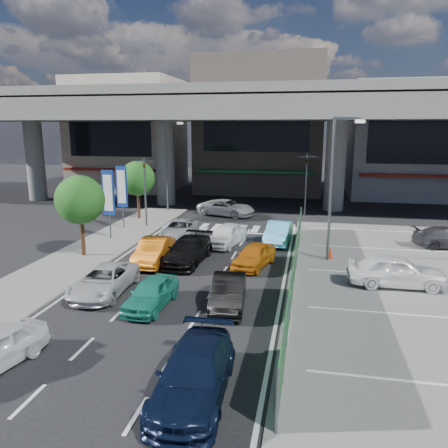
% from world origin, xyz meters
% --- Properties ---
extents(ground, '(120.00, 120.00, 0.00)m').
position_xyz_m(ground, '(0.00, 0.00, 0.00)').
color(ground, black).
rests_on(ground, ground).
extents(parking_lot, '(12.00, 28.00, 0.06)m').
position_xyz_m(parking_lot, '(11.00, 2.00, 0.03)').
color(parking_lot, slate).
rests_on(parking_lot, ground).
extents(sidewalk_left, '(4.00, 30.00, 0.12)m').
position_xyz_m(sidewalk_left, '(-7.00, 4.00, 0.06)').
color(sidewalk_left, slate).
rests_on(sidewalk_left, ground).
extents(fence_run, '(0.16, 22.00, 1.80)m').
position_xyz_m(fence_run, '(5.30, 1.00, 0.90)').
color(fence_run, '#1B4F24').
rests_on(fence_run, ground).
extents(expressway, '(64.00, 14.00, 10.75)m').
position_xyz_m(expressway, '(0.00, 22.00, 8.76)').
color(expressway, slate).
rests_on(expressway, ground).
extents(building_west, '(12.00, 10.90, 13.00)m').
position_xyz_m(building_west, '(-16.00, 31.97, 6.49)').
color(building_west, gray).
rests_on(building_west, ground).
extents(building_center, '(14.00, 10.90, 15.00)m').
position_xyz_m(building_center, '(0.00, 32.97, 7.49)').
color(building_center, gray).
rests_on(building_center, ground).
extents(building_east, '(12.00, 10.90, 12.00)m').
position_xyz_m(building_east, '(16.00, 31.97, 5.99)').
color(building_east, gray).
rests_on(building_east, ground).
extents(traffic_light_left, '(1.60, 1.24, 5.20)m').
position_xyz_m(traffic_light_left, '(-6.20, 12.00, 3.94)').
color(traffic_light_left, '#595B60').
rests_on(traffic_light_left, ground).
extents(traffic_light_right, '(1.60, 1.24, 5.20)m').
position_xyz_m(traffic_light_right, '(5.50, 19.00, 3.94)').
color(traffic_light_right, '#595B60').
rests_on(traffic_light_right, ground).
extents(street_lamp_right, '(1.65, 0.22, 8.00)m').
position_xyz_m(street_lamp_right, '(7.17, 6.00, 4.77)').
color(street_lamp_right, '#595B60').
rests_on(street_lamp_right, ground).
extents(street_lamp_left, '(1.65, 0.22, 8.00)m').
position_xyz_m(street_lamp_left, '(-6.33, 18.00, 4.77)').
color(street_lamp_left, '#595B60').
rests_on(street_lamp_left, ground).
extents(signboard_near, '(0.80, 0.14, 4.70)m').
position_xyz_m(signboard_near, '(-7.20, 7.99, 3.06)').
color(signboard_near, '#595B60').
rests_on(signboard_near, ground).
extents(signboard_far, '(0.80, 0.14, 4.70)m').
position_xyz_m(signboard_far, '(-7.60, 10.99, 3.06)').
color(signboard_far, '#595B60').
rests_on(signboard_far, ground).
extents(tree_near, '(2.80, 2.80, 4.80)m').
position_xyz_m(tree_near, '(-7.00, 4.00, 3.39)').
color(tree_near, '#382314').
rests_on(tree_near, ground).
extents(tree_far, '(2.80, 2.80, 4.80)m').
position_xyz_m(tree_far, '(-7.80, 14.50, 3.39)').
color(tree_far, '#382314').
rests_on(tree_far, ground).
extents(minivan_navy_back, '(2.15, 4.84, 1.38)m').
position_xyz_m(minivan_navy_back, '(2.89, -7.85, 0.69)').
color(minivan_navy_back, black).
rests_on(minivan_navy_back, ground).
extents(sedan_white_mid_left, '(2.19, 4.51, 1.24)m').
position_xyz_m(sedan_white_mid_left, '(-3.20, -1.08, 0.62)').
color(sedan_white_mid_left, silver).
rests_on(sedan_white_mid_left, ground).
extents(taxi_teal_mid, '(1.64, 3.70, 1.24)m').
position_xyz_m(taxi_teal_mid, '(-0.52, -2.14, 0.62)').
color(taxi_teal_mid, '#1F8B74').
rests_on(taxi_teal_mid, ground).
extents(hatch_black_mid_right, '(1.77, 4.02, 1.28)m').
position_xyz_m(hatch_black_mid_right, '(2.66, -1.43, 0.64)').
color(hatch_black_mid_right, black).
rests_on(hatch_black_mid_right, ground).
extents(taxi_orange_left, '(1.73, 4.27, 1.38)m').
position_xyz_m(taxi_orange_left, '(-2.55, 3.67, 0.69)').
color(taxi_orange_left, '#BD5C0D').
rests_on(taxi_orange_left, ground).
extents(sedan_black_mid, '(2.22, 4.86, 1.38)m').
position_xyz_m(sedan_black_mid, '(-0.73, 4.16, 0.69)').
color(sedan_black_mid, black).
rests_on(sedan_black_mid, ground).
extents(taxi_orange_right, '(2.38, 3.96, 1.26)m').
position_xyz_m(taxi_orange_right, '(3.04, 4.11, 0.63)').
color(taxi_orange_right, '#C46810').
rests_on(taxi_orange_right, ground).
extents(wagon_silver_front_left, '(2.28, 4.52, 1.23)m').
position_xyz_m(wagon_silver_front_left, '(-2.76, 9.32, 0.61)').
color(wagon_silver_front_left, '#9FA1A6').
rests_on(wagon_silver_front_left, ground).
extents(sedan_white_front_mid, '(2.46, 4.31, 1.38)m').
position_xyz_m(sedan_white_front_mid, '(0.74, 8.20, 0.69)').
color(sedan_white_front_mid, white).
rests_on(sedan_white_front_mid, ground).
extents(kei_truck_front_right, '(1.72, 4.27, 1.38)m').
position_xyz_m(kei_truck_front_right, '(3.95, 9.41, 0.69)').
color(kei_truck_front_right, '#5DC6F8').
rests_on(kei_truck_front_right, ground).
extents(crossing_wagon_silver, '(5.36, 3.57, 1.37)m').
position_xyz_m(crossing_wagon_silver, '(-1.11, 17.55, 0.68)').
color(crossing_wagon_silver, '#ACADB3').
rests_on(crossing_wagon_silver, ground).
extents(parked_sedan_white, '(4.50, 1.90, 1.52)m').
position_xyz_m(parked_sedan_white, '(10.04, 2.34, 0.82)').
color(parked_sedan_white, white).
rests_on(parked_sedan_white, parking_lot).
extents(traffic_cone, '(0.43, 0.43, 0.68)m').
position_xyz_m(traffic_cone, '(7.15, 6.34, 0.40)').
color(traffic_cone, red).
rests_on(traffic_cone, parking_lot).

